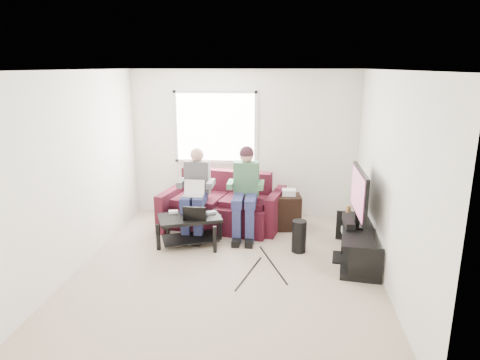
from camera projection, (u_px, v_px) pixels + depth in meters
name	position (u px, v px, depth m)	size (l,w,h in m)	color
floor	(227.00, 269.00, 5.76)	(4.50, 4.50, 0.00)	#BFA995
ceiling	(226.00, 70.00, 5.09)	(4.50, 4.50, 0.00)	white
wall_back	(244.00, 144.00, 7.59)	(4.50, 4.50, 0.00)	white
wall_front	(187.00, 248.00, 3.26)	(4.50, 4.50, 0.00)	white
wall_left	(76.00, 172.00, 5.63)	(4.50, 4.50, 0.00)	white
wall_right	(389.00, 180.00, 5.22)	(4.50, 4.50, 0.00)	white
window	(215.00, 127.00, 7.54)	(1.48, 0.04, 1.28)	white
sofa	(224.00, 207.00, 7.24)	(2.11, 1.23, 0.90)	#4B1220
person_left	(196.00, 188.00, 6.83)	(0.40, 0.71, 1.38)	navy
person_right	(246.00, 185.00, 6.75)	(0.40, 0.71, 1.42)	navy
laptop_silver	(193.00, 192.00, 6.66)	(0.32, 0.22, 0.24)	silver
coffee_table	(190.00, 224.00, 6.47)	(1.05, 0.85, 0.45)	black
laptop_black	(196.00, 211.00, 6.32)	(0.34, 0.24, 0.24)	black
controller_a	(173.00, 212.00, 6.57)	(0.14, 0.09, 0.04)	silver
controller_b	(186.00, 211.00, 6.61)	(0.14, 0.09, 0.04)	black
controller_c	(211.00, 213.00, 6.54)	(0.14, 0.09, 0.04)	gray
tv_stand	(357.00, 245.00, 6.00)	(0.61, 1.46, 0.47)	black
tv	(359.00, 194.00, 5.91)	(0.12, 1.10, 0.81)	black
soundbar	(348.00, 222.00, 6.03)	(0.12, 0.50, 0.10)	black
drink_cup	(348.00, 209.00, 6.53)	(0.08, 0.08, 0.12)	#A57547
console_white	(362.00, 253.00, 5.60)	(0.30, 0.22, 0.06)	silver
console_grey	(354.00, 232.00, 6.27)	(0.34, 0.26, 0.08)	gray
console_black	(358.00, 242.00, 5.94)	(0.38, 0.30, 0.07)	black
subwoofer	(299.00, 236.00, 6.24)	(0.21, 0.21, 0.48)	black
keyboard_floor	(337.00, 257.00, 6.08)	(0.14, 0.41, 0.02)	black
end_table	(288.00, 211.00, 7.13)	(0.39, 0.39, 0.68)	black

